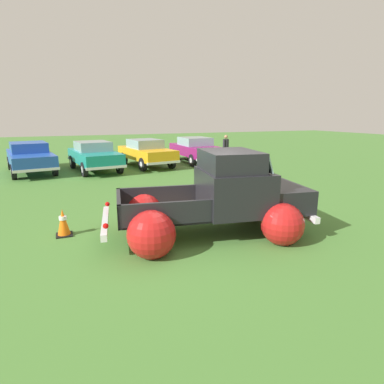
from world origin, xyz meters
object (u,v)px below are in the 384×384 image
(vintage_pickup_truck, at_px, (222,201))
(lane_cone_0, at_px, (63,222))
(spectator_0, at_px, (226,147))
(show_car_0, at_px, (30,156))
(show_car_3, at_px, (196,149))
(show_car_2, at_px, (146,152))
(show_car_1, at_px, (94,155))

(vintage_pickup_truck, distance_m, lane_cone_0, 3.67)
(spectator_0, bearing_deg, show_car_0, 48.01)
(show_car_3, xyz_separation_m, lane_cone_0, (-7.39, -9.76, -0.47))
(vintage_pickup_truck, height_order, show_car_3, vintage_pickup_truck)
(show_car_2, xyz_separation_m, lane_cone_0, (-4.32, -9.32, -0.47))
(spectator_0, bearing_deg, show_car_2, 45.86)
(show_car_1, distance_m, spectator_0, 7.27)
(vintage_pickup_truck, xyz_separation_m, show_car_2, (0.88, 10.51, 0.02))
(show_car_1, distance_m, show_car_2, 2.76)
(show_car_1, bearing_deg, lane_cone_0, -18.19)
(vintage_pickup_truck, xyz_separation_m, spectator_0, (5.42, 10.02, 0.15))
(vintage_pickup_truck, distance_m, show_car_3, 11.64)
(show_car_0, xyz_separation_m, show_car_1, (2.89, -0.62, -0.00))
(show_car_2, distance_m, show_car_3, 3.11)
(show_car_2, bearing_deg, show_car_0, -101.73)
(show_car_3, bearing_deg, vintage_pickup_truck, -20.39)
(lane_cone_0, bearing_deg, show_car_0, 97.78)
(show_car_0, distance_m, show_car_3, 8.70)
(lane_cone_0, bearing_deg, vintage_pickup_truck, -19.10)
(vintage_pickup_truck, height_order, spectator_0, vintage_pickup_truck)
(show_car_1, xyz_separation_m, show_car_3, (5.81, 0.84, 0.00))
(show_car_1, bearing_deg, show_car_3, 90.19)
(show_car_0, distance_m, spectator_0, 10.19)
(show_car_3, distance_m, lane_cone_0, 12.25)
(show_car_0, height_order, show_car_3, same)
(show_car_0, relative_size, show_car_2, 1.12)
(show_car_3, bearing_deg, show_car_1, -82.25)
(spectator_0, height_order, lane_cone_0, spectator_0)
(show_car_1, bearing_deg, show_car_2, 90.34)
(spectator_0, xyz_separation_m, lane_cone_0, (-8.86, -8.83, -0.59))
(vintage_pickup_truck, bearing_deg, spectator_0, 70.57)
(show_car_1, height_order, show_car_2, same)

